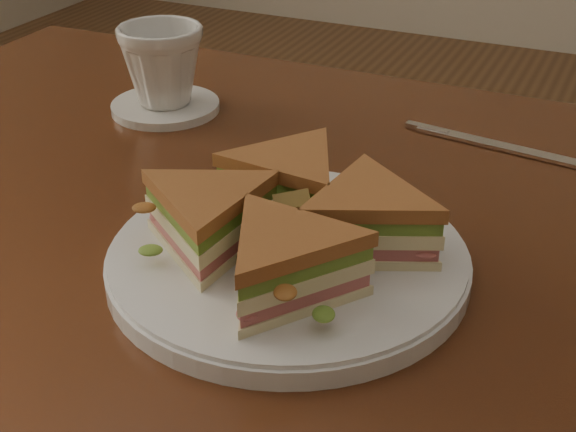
% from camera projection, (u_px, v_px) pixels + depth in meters
% --- Properties ---
extents(table, '(1.20, 0.80, 0.75)m').
position_uv_depth(table, '(297.00, 312.00, 0.77)').
color(table, '#37190C').
rests_on(table, ground).
extents(plate, '(0.29, 0.29, 0.02)m').
position_uv_depth(plate, '(288.00, 261.00, 0.65)').
color(plate, white).
rests_on(plate, table).
extents(sandwich_wedges, '(0.28, 0.28, 0.06)m').
position_uv_depth(sandwich_wedges, '(288.00, 221.00, 0.63)').
color(sandwich_wedges, '#F6EAB6').
rests_on(sandwich_wedges, plate).
extents(crisps_mound, '(0.09, 0.09, 0.05)m').
position_uv_depth(crisps_mound, '(288.00, 226.00, 0.63)').
color(crisps_mound, '#B26416').
rests_on(crisps_mound, plate).
extents(spoon, '(0.18, 0.05, 0.01)m').
position_uv_depth(spoon, '(275.00, 185.00, 0.77)').
color(spoon, silver).
rests_on(spoon, table).
extents(knife, '(0.21, 0.04, 0.00)m').
position_uv_depth(knife, '(492.00, 145.00, 0.86)').
color(knife, silver).
rests_on(knife, table).
extents(saucer, '(0.13, 0.13, 0.01)m').
position_uv_depth(saucer, '(166.00, 107.00, 0.95)').
color(saucer, white).
rests_on(saucer, table).
extents(coffee_cup, '(0.11, 0.11, 0.09)m').
position_uv_depth(coffee_cup, '(162.00, 65.00, 0.92)').
color(coffee_cup, white).
rests_on(coffee_cup, saucer).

